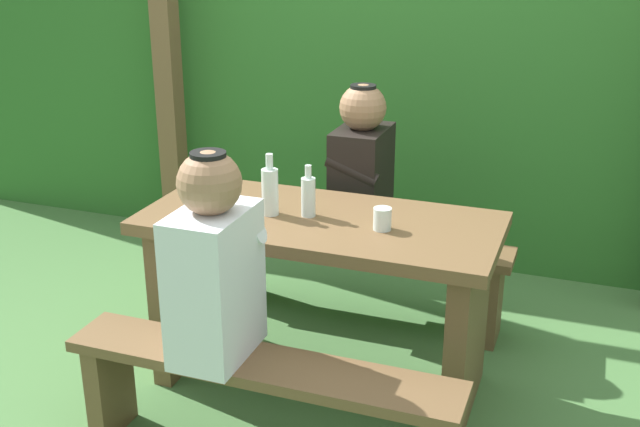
{
  "coord_description": "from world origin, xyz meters",
  "views": [
    {
      "loc": [
        0.98,
        -2.68,
        1.82
      ],
      "look_at": [
        0.0,
        0.0,
        0.75
      ],
      "focal_mm": 44.0,
      "sensor_mm": 36.0,
      "label": 1
    }
  ],
  "objects": [
    {
      "name": "picnic_table",
      "position": [
        0.0,
        0.0,
        0.5
      ],
      "size": [
        1.4,
        0.64,
        0.74
      ],
      "color": "brown",
      "rests_on": "ground_plane"
    },
    {
      "name": "pergola_post_left",
      "position": [
        -1.36,
        1.19,
        1.12
      ],
      "size": [
        0.12,
        0.12,
        2.24
      ],
      "primitive_type": "cube",
      "color": "brown",
      "rests_on": "ground_plane"
    },
    {
      "name": "bottle_left",
      "position": [
        -0.19,
        -0.03,
        0.84
      ],
      "size": [
        0.07,
        0.07,
        0.25
      ],
      "color": "silver",
      "rests_on": "picnic_table"
    },
    {
      "name": "ground_plane",
      "position": [
        0.0,
        0.0,
        0.0
      ],
      "size": [
        12.0,
        12.0,
        0.0
      ],
      "primitive_type": "plane",
      "color": "#47733D"
    },
    {
      "name": "bottle_right",
      "position": [
        -0.05,
        0.0,
        0.82
      ],
      "size": [
        0.06,
        0.06,
        0.21
      ],
      "color": "silver",
      "rests_on": "picnic_table"
    },
    {
      "name": "person_white_shirt",
      "position": [
        -0.16,
        -0.59,
        0.76
      ],
      "size": [
        0.25,
        0.35,
        0.72
      ],
      "color": "silver",
      "rests_on": "bench_near"
    },
    {
      "name": "drinking_glass",
      "position": [
        0.26,
        -0.04,
        0.78
      ],
      "size": [
        0.07,
        0.07,
        0.09
      ],
      "primitive_type": "cylinder",
      "color": "silver",
      "rests_on": "picnic_table"
    },
    {
      "name": "bench_near",
      "position": [
        0.0,
        -0.59,
        0.31
      ],
      "size": [
        1.4,
        0.24,
        0.43
      ],
      "color": "brown",
      "rests_on": "ground_plane"
    },
    {
      "name": "cell_phone",
      "position": [
        -0.29,
        -0.03,
        0.74
      ],
      "size": [
        0.11,
        0.15,
        0.01
      ],
      "primitive_type": "cube",
      "rotation": [
        0.0,
        0.0,
        -0.27
      ],
      "color": "black",
      "rests_on": "picnic_table"
    },
    {
      "name": "bench_far",
      "position": [
        0.0,
        0.59,
        0.31
      ],
      "size": [
        1.4,
        0.24,
        0.43
      ],
      "color": "brown",
      "rests_on": "ground_plane"
    },
    {
      "name": "hedge_backdrop",
      "position": [
        0.0,
        1.86,
        1.04
      ],
      "size": [
        6.4,
        0.97,
        2.08
      ],
      "primitive_type": "cube",
      "color": "#2C6526",
      "rests_on": "ground_plane"
    },
    {
      "name": "person_black_coat",
      "position": [
        -0.01,
        0.59,
        0.76
      ],
      "size": [
        0.25,
        0.35,
        0.72
      ],
      "color": "black",
      "rests_on": "bench_far"
    }
  ]
}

